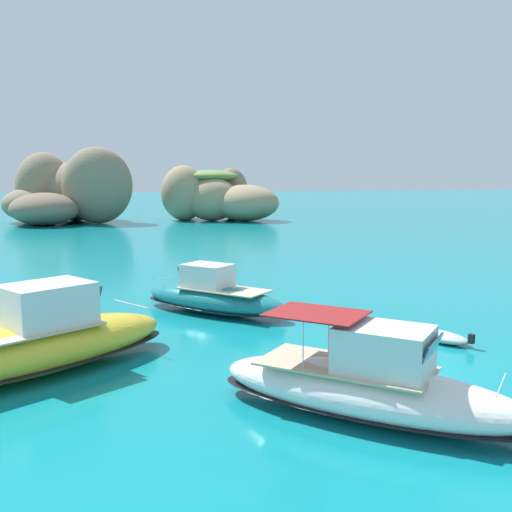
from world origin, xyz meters
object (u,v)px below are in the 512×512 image
at_px(islet_small, 212,196).
at_px(motorboat_teal, 213,297).
at_px(islet_large, 66,193).
at_px(motorboat_yellow, 36,344).
at_px(motorboat_white, 369,387).
at_px(dinghy_tender, 439,336).

bearing_deg(islet_small, motorboat_teal, -97.75).
height_order(islet_small, motorboat_teal, islet_small).
relative_size(islet_large, motorboat_yellow, 1.94).
height_order(islet_large, islet_small, islet_large).
distance_m(islet_large, motorboat_white, 72.37).
bearing_deg(motorboat_teal, islet_small, 82.25).
xyz_separation_m(islet_large, motorboat_white, (14.78, -70.77, -3.11)).
relative_size(motorboat_white, motorboat_teal, 1.15).
bearing_deg(islet_large, islet_small, -1.13).
relative_size(islet_small, motorboat_white, 2.27).
bearing_deg(motorboat_teal, dinghy_tender, -39.67).
bearing_deg(motorboat_white, islet_small, 85.67).
height_order(islet_large, dinghy_tender, islet_large).
height_order(motorboat_white, motorboat_teal, motorboat_white).
distance_m(islet_large, dinghy_tender, 67.59).
bearing_deg(motorboat_yellow, motorboat_teal, 46.59).
xyz_separation_m(islet_large, motorboat_yellow, (5.35, -64.96, -2.99)).
xyz_separation_m(motorboat_teal, motorboat_yellow, (-6.99, -7.39, 0.22)).
distance_m(motorboat_white, motorboat_teal, 13.42).
height_order(islet_small, motorboat_yellow, islet_small).
distance_m(islet_small, motorboat_yellow, 66.28).
distance_m(motorboat_white, motorboat_yellow, 11.08).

